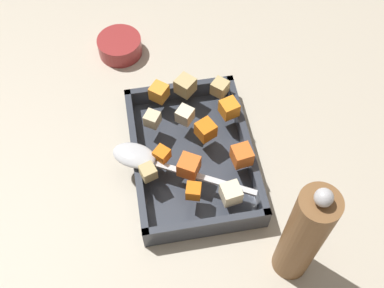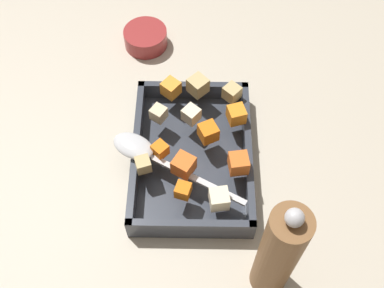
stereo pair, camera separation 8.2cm
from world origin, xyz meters
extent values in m
plane|color=#BCB29E|center=(0.00, 0.00, 0.00)|extent=(4.00, 4.00, 0.00)
cube|color=#333842|center=(0.02, 0.01, 0.01)|extent=(0.30, 0.21, 0.01)
cube|color=#333842|center=(0.02, -0.09, 0.03)|extent=(0.30, 0.01, 0.04)
cube|color=#333842|center=(0.02, 0.11, 0.03)|extent=(0.30, 0.01, 0.04)
cube|color=#333842|center=(-0.13, 0.01, 0.03)|extent=(0.01, 0.21, 0.04)
cube|color=#333842|center=(0.16, 0.01, 0.03)|extent=(0.01, 0.21, 0.04)
cube|color=orange|center=(-0.10, -0.03, 0.07)|extent=(0.04, 0.04, 0.03)
cube|color=orange|center=(-0.01, 0.04, 0.07)|extent=(0.04, 0.04, 0.03)
cube|color=orange|center=(0.06, 0.00, 0.07)|extent=(0.04, 0.04, 0.03)
cube|color=orange|center=(-0.04, 0.09, 0.07)|extent=(0.04, 0.04, 0.03)
cube|color=orange|center=(0.03, -0.04, 0.06)|extent=(0.03, 0.03, 0.02)
cube|color=orange|center=(0.06, 0.09, 0.07)|extent=(0.04, 0.04, 0.03)
cube|color=orange|center=(0.11, 0.00, 0.06)|extent=(0.03, 0.03, 0.02)
cube|color=beige|center=(0.12, 0.06, 0.07)|extent=(0.03, 0.03, 0.03)
cube|color=beige|center=(-0.05, -0.05, 0.06)|extent=(0.03, 0.03, 0.02)
cube|color=tan|center=(-0.09, 0.09, 0.07)|extent=(0.04, 0.04, 0.03)
cube|color=tan|center=(0.06, -0.07, 0.06)|extent=(0.03, 0.03, 0.02)
cube|color=beige|center=(-0.04, 0.01, 0.07)|extent=(0.04, 0.04, 0.03)
cube|color=tan|center=(-0.11, 0.02, 0.07)|extent=(0.04, 0.04, 0.03)
ellipsoid|color=silver|center=(0.02, -0.09, 0.06)|extent=(0.08, 0.09, 0.02)
cube|color=silver|center=(0.08, 0.02, 0.05)|extent=(0.09, 0.16, 0.01)
cylinder|color=brown|center=(0.23, 0.14, 0.12)|extent=(0.06, 0.06, 0.23)
sphere|color=#B7B7BC|center=(0.23, 0.14, 0.24)|extent=(0.02, 0.02, 0.02)
cylinder|color=maroon|center=(-0.28, -0.09, 0.02)|extent=(0.09, 0.09, 0.04)
camera|label=1|loc=(0.45, -0.06, 0.76)|focal=44.57mm
camera|label=2|loc=(0.46, 0.02, 0.76)|focal=44.57mm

